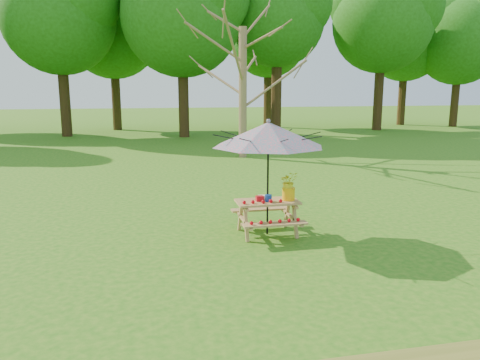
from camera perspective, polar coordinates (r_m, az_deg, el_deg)
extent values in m
plane|color=#226A14|center=(7.13, -23.62, -13.03)|extent=(120.00, 120.00, 0.00)
cylinder|color=olive|center=(19.02, 0.34, 10.50)|extent=(0.41, 0.41, 5.14)
cube|color=#A8844C|center=(9.03, 3.37, -2.66)|extent=(1.20, 0.62, 0.04)
cube|color=#A8844C|center=(8.60, 4.33, -5.40)|extent=(1.20, 0.22, 0.04)
cube|color=#A8844C|center=(9.62, 2.49, -3.57)|extent=(1.20, 0.22, 0.04)
cylinder|color=black|center=(8.93, 3.41, 0.30)|extent=(0.04, 0.04, 2.25)
cone|color=teal|center=(8.81, 3.47, 5.57)|extent=(2.24, 2.24, 0.46)
sphere|color=teal|center=(8.79, 3.49, 7.22)|extent=(0.08, 0.08, 0.08)
cube|color=red|center=(8.99, 2.41, -2.26)|extent=(0.14, 0.12, 0.10)
cylinder|color=#143DA7|center=(8.96, 3.48, -2.21)|extent=(0.13, 0.13, 0.13)
cube|color=white|center=(9.17, 2.70, -2.08)|extent=(0.13, 0.13, 0.07)
cylinder|color=#FFB70D|center=(9.09, 5.93, -1.69)|extent=(0.25, 0.25, 0.25)
imported|color=yellow|center=(9.04, 5.97, -0.15)|extent=(0.34, 0.30, 0.37)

